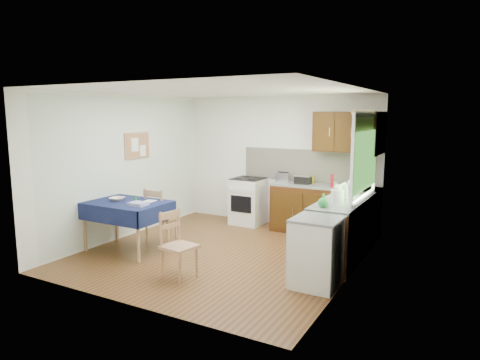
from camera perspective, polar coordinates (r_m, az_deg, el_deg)
The scene contains 33 objects.
floor at distance 6.82m, azimuth -2.26°, elevation -9.68°, with size 4.20×4.20×0.00m, color #4D2914.
ceiling at distance 6.48m, azimuth -2.40°, elevation 11.80°, with size 4.00×4.20×0.02m, color white.
wall_back at distance 8.38m, azimuth 5.12°, elevation 2.54°, with size 4.00×0.02×2.50m, color silver.
wall_front at distance 4.88m, azimuth -15.19°, elevation -2.27°, with size 4.00×0.02×2.50m, color silver.
wall_left at distance 7.75m, azimuth -15.10°, elevation 1.75°, with size 0.02×4.20×2.50m, color silver.
wall_right at distance 5.77m, azimuth 14.94°, elevation -0.58°, with size 0.02×4.20×2.50m, color silver.
base_cabinets at distance 7.28m, azimuth 12.17°, elevation -5.14°, with size 1.90×2.30×0.86m.
worktop_back at distance 7.79m, azimuth 11.27°, elevation -0.83°, with size 1.90×0.60×0.04m, color slate.
worktop_right at distance 6.53m, azimuth 13.64°, elevation -2.77°, with size 0.60×1.70×0.04m, color slate.
worktop_corner at distance 7.62m, azimuth 15.93°, elevation -1.21°, with size 0.60×0.60×0.04m, color slate.
splashback at distance 8.14m, azimuth 9.26°, elevation 1.91°, with size 2.70×0.02×0.60m, color beige.
upper_cabinets at distance 7.56m, azimuth 14.94°, elevation 6.16°, with size 1.20×0.85×0.70m.
stove at distance 8.45m, azimuth 1.11°, elevation -2.81°, with size 0.60×0.61×0.92m.
window at distance 6.40m, azimuth 16.36°, elevation 3.88°, with size 0.04×1.48×1.26m.
fridge at distance 5.52m, azimuth 10.14°, elevation -9.48°, with size 0.58×0.60×0.89m.
corkboard at distance 7.91m, azimuth -13.54°, elevation 4.49°, with size 0.04×0.62×0.47m.
dining_table at distance 7.00m, azimuth -15.00°, elevation -3.64°, with size 1.31×0.89×0.79m.
chair_far at distance 7.20m, azimuth -10.74°, elevation -4.62°, with size 0.43×0.43×0.96m.
chair_near at distance 5.79m, azimuth -8.43°, elevation -8.24°, with size 0.45×0.45×0.90m.
toaster at distance 8.05m, azimuth 5.80°, elevation 0.39°, with size 0.25×0.15×0.19m.
sandwich_press at distance 7.88m, azimuth 8.49°, elevation 0.10°, with size 0.28×0.25×0.17m.
sauce_bottle at distance 7.57m, azimuth 12.18°, elevation -0.07°, with size 0.05×0.05×0.24m, color #B50E1B.
yellow_packet at distance 7.95m, azimuth 9.41°, elevation 0.10°, with size 0.11×0.07×0.15m, color yellow.
dish_rack at distance 6.69m, azimuth 13.59°, elevation -2.09°, with size 0.46×0.35×0.22m.
kettle at distance 6.11m, azimuth 12.84°, elevation -2.08°, with size 0.18×0.18×0.30m.
cup at distance 7.65m, azimuth 12.47°, elevation -0.55°, with size 0.11×0.11×0.09m, color silver.
soap_bottle_a at distance 7.08m, azimuth 14.45°, elevation -0.64°, with size 0.10×0.10×0.27m, color white.
soap_bottle_b at distance 7.04m, azimuth 14.65°, elevation -0.98°, with size 0.09×0.09×0.20m, color blue.
soap_bottle_c at distance 5.94m, azimuth 11.05°, elevation -2.70°, with size 0.15×0.15×0.19m, color green.
plate_bowl at distance 7.08m, azimuth -16.08°, elevation -2.45°, with size 0.22×0.22×0.05m, color #EFE7C3.
book at distance 6.89m, azimuth -12.64°, elevation -2.78°, with size 0.17×0.23×0.02m, color white.
spice_jar at distance 7.03m, azimuth -13.80°, elevation -2.33°, with size 0.04×0.04×0.08m, color #238238.
tea_towel at distance 6.64m, azimuth -13.40°, elevation -3.11°, with size 0.27×0.21×0.05m, color #293598.
Camera 1 is at (3.35, -5.53, 2.16)m, focal length 32.00 mm.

